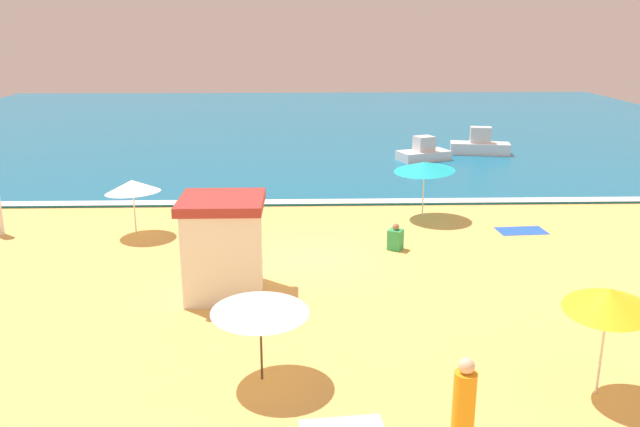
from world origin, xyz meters
name	(u,v)px	position (x,y,z in m)	size (l,w,h in m)	color
ground_plane	(317,257)	(0.00, 0.00, 0.00)	(60.00, 60.00, 0.00)	#EDBC60
ocean_water	(308,124)	(0.00, 28.00, 0.05)	(60.00, 44.00, 0.10)	#146B93
wave_breaker_foam	(314,201)	(0.00, 6.30, 0.10)	(57.00, 0.70, 0.01)	white
lifeguard_cabana	(223,246)	(-2.59, -2.76, 1.37)	(2.21, 2.14, 2.70)	white
beach_umbrella_0	(260,304)	(-1.33, -7.28, 1.68)	(2.78, 2.79, 1.89)	#4C3823
beach_umbrella_1	(424,166)	(4.09, 4.25, 1.98)	(3.19, 3.18, 2.23)	silver
beach_umbrella_2	(132,186)	(-6.27, 2.47, 1.74)	(2.69, 2.69, 2.01)	silver
beach_umbrella_4	(609,299)	(5.35, -8.00, 2.03)	(2.39, 2.40, 2.35)	silver
beachgoer_2	(395,239)	(2.55, 0.67, 0.37)	(0.59, 0.59, 0.88)	green
beachgoer_3	(463,411)	(2.19, -9.85, 0.87)	(0.39, 0.39, 1.84)	orange
beach_towel_2	(521,231)	(7.32, 2.48, 0.01)	(1.76, 1.10, 0.01)	blue
small_boat_0	(480,145)	(9.44, 16.11, 0.59)	(3.36, 1.70, 1.51)	white
small_boat_1	(424,152)	(6.01, 14.55, 0.51)	(3.00, 2.25, 1.27)	white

